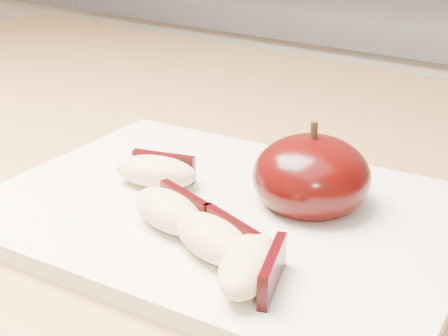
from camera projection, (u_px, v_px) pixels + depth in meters
The scene contains 6 objects.
cutting_board at pixel (224, 212), 0.40m from camera, with size 0.30×0.22×0.01m, color silver.
apple_half at pixel (311, 177), 0.39m from camera, with size 0.08×0.08×0.06m.
apple_wedge_a at pixel (157, 171), 0.42m from camera, with size 0.06×0.04×0.02m.
apple_wedge_b at pixel (170, 210), 0.37m from camera, with size 0.06×0.04×0.02m.
apple_wedge_c at pixel (215, 238), 0.34m from camera, with size 0.06×0.04×0.02m.
apple_wedge_d at pixel (252, 265), 0.31m from camera, with size 0.05×0.06×0.02m.
Camera 1 is at (0.15, 0.11, 1.09)m, focal length 50.00 mm.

